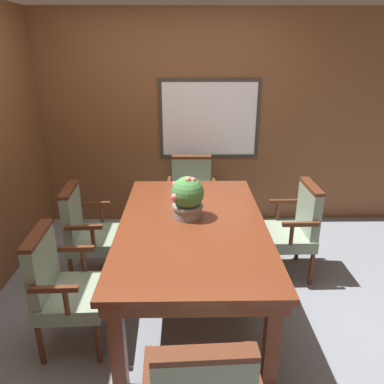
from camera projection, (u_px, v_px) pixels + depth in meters
The scene contains 8 objects.
ground_plane at pixel (173, 308), 3.15m from camera, with size 14.00×14.00×0.00m, color gray.
wall_back at pixel (176, 122), 4.35m from camera, with size 7.20×0.08×2.45m.
dining_table at pixel (192, 233), 2.97m from camera, with size 1.14×1.94×0.76m.
chair_right_far at pixel (295, 226), 3.48m from camera, with size 0.46×0.54×0.90m.
chair_left_far at pixel (87, 229), 3.42m from camera, with size 0.48×0.56×0.90m.
chair_left_near at pixel (62, 285), 2.62m from camera, with size 0.47×0.55×0.90m.
chair_head_far at pixel (191, 193), 4.26m from camera, with size 0.55×0.47×0.90m.
potted_plant at pixel (187, 197), 2.97m from camera, with size 0.26×0.26×0.36m.
Camera 1 is at (0.12, -2.58, 2.05)m, focal length 35.00 mm.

